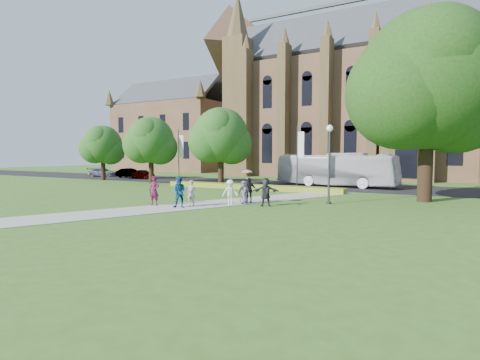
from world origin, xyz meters
The scene contains 25 objects.
ground centered at (0.00, 0.00, 0.00)m, with size 160.00×160.00×0.00m, color #3D5D1C.
road centered at (0.00, 20.00, 0.01)m, with size 160.00×10.00×0.02m, color black.
footpath centered at (0.00, 1.00, 0.02)m, with size 3.20×30.00×0.04m, color #B2B2A8.
flower_hedge centered at (-2.00, 13.20, 0.23)m, with size 18.00×1.40×0.45m, color gold.
cathedral centered at (10.00, 39.73, 12.98)m, with size 52.60×18.25×28.00m.
building_west centered at (-34.00, 42.00, 9.21)m, with size 22.00×14.00×18.30m.
streetlamp centered at (7.50, 6.50, 3.30)m, with size 0.44×0.44×5.24m.
large_tree centered at (13.00, 11.00, 8.37)m, with size 9.60×9.60×13.20m.
street_tree_0 centered at (-15.00, 14.00, 4.87)m, with size 5.20×5.20×7.50m.
street_tree_1 centered at (-6.00, 14.50, 5.22)m, with size 5.60×5.60×8.05m.
street_tree_2 centered at (-24.00, 15.00, 4.53)m, with size 4.80×4.80×6.95m.
banner_pole_0 centered at (2.11, 15.20, 3.39)m, with size 0.70×0.10×6.00m.
banner_pole_1 centered at (-11.89, 15.20, 3.39)m, with size 0.70×0.10×6.00m.
tour_coach centered at (4.31, 20.14, 1.72)m, with size 2.86×12.24×3.41m, color white.
car_0 centered at (-21.19, 19.21, 0.64)m, with size 1.47×3.66×1.25m, color gray.
car_1 centered at (-24.24, 19.78, 0.67)m, with size 1.38×3.97×1.31m, color gray.
car_2 centered at (-29.99, 20.01, 0.64)m, with size 1.74×4.27×1.24m, color gray.
pedestrian_0 centered at (-2.02, 0.14, 0.98)m, with size 0.69×0.45×1.89m, color #5B1434.
pedestrian_1 centered at (0.10, 0.07, 1.00)m, with size 0.94×0.73×1.93m, color navy.
pedestrian_2 centered at (2.06, 2.81, 0.85)m, with size 1.05×0.60×1.62m, color white.
pedestrian_3 centered at (2.61, 4.37, 0.88)m, with size 0.98×0.41×1.68m, color black.
pedestrian_4 centered at (2.66, 3.59, 0.80)m, with size 0.74×0.48×1.52m, color slate.
pedestrian_5 centered at (4.33, 3.43, 0.93)m, with size 1.66×0.53×1.78m, color #292830.
pedestrian_6 centered at (0.24, 1.06, 0.86)m, with size 0.60×0.39×1.64m, color #A19686.
parasol centered at (2.84, 3.69, 1.89)m, with size 0.73×0.73×0.65m, color #F0A9B3.
Camera 1 is at (14.44, -17.99, 3.33)m, focal length 28.00 mm.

